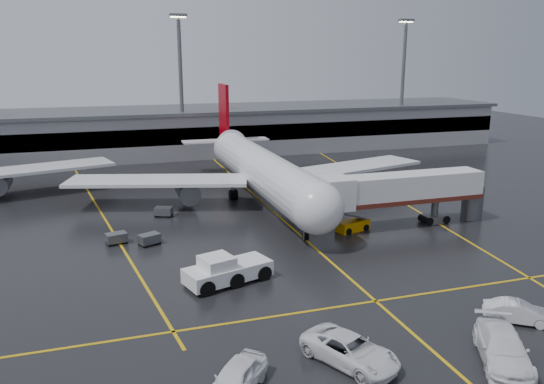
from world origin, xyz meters
name	(u,v)px	position (x,y,z in m)	size (l,w,h in m)	color
ground	(283,220)	(0.00, 0.00, 0.00)	(220.00, 220.00, 0.00)	black
apron_line_centre	(283,220)	(0.00, 0.00, 0.01)	(0.25, 90.00, 0.02)	gold
apron_line_stop	(376,301)	(0.00, -22.00, 0.01)	(60.00, 0.25, 0.02)	gold
apron_line_left	(101,212)	(-20.00, 10.00, 0.01)	(0.25, 70.00, 0.02)	gold
apron_line_right	(380,189)	(18.00, 10.00, 0.01)	(0.25, 70.00, 0.02)	gold
terminal	(204,130)	(0.00, 47.93, 4.32)	(122.00, 19.00, 8.60)	gray
light_mast_mid	(181,78)	(-5.00, 42.00, 14.47)	(3.00, 1.20, 25.45)	#595B60
light_mast_right	(403,76)	(40.00, 42.00, 14.47)	(3.00, 1.20, 25.45)	#595B60
main_airliner	(259,168)	(0.00, 9.70, 4.21)	(48.80, 45.60, 14.10)	silver
jet_bridge	(404,192)	(11.87, -6.00, 3.93)	(19.90, 3.40, 6.05)	silver
pushback_tractor	(226,271)	(-10.21, -15.08, 1.03)	(7.78, 4.93, 2.59)	white
belt_loader	(353,225)	(5.94, -5.79, 0.58)	(3.99, 2.57, 2.34)	#C77D00
service_van_a	(350,350)	(-5.67, -29.18, 0.88)	(2.93, 6.36, 1.77)	white
service_van_b	(503,348)	(3.31, -31.92, 0.97)	(2.71, 6.67, 1.94)	white
service_van_c	(518,312)	(7.97, -28.05, 0.77)	(1.63, 4.68, 1.54)	silver
service_van_d	(236,378)	(-13.03, -29.88, 0.87)	(2.06, 5.11, 1.74)	white
baggage_cart_a	(149,239)	(-15.41, -3.66, 0.63)	(2.35, 1.98, 1.12)	#595B60
baggage_cart_b	(116,238)	(-18.54, -2.34, 0.63)	(2.26, 1.75, 1.12)	#595B60
baggage_cart_c	(164,211)	(-12.90, 5.80, 0.63)	(2.35, 1.98, 1.12)	#595B60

